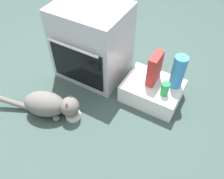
{
  "coord_description": "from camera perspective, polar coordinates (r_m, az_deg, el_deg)",
  "views": [
    {
      "loc": [
        1.01,
        -1.02,
        1.64
      ],
      "look_at": [
        0.37,
        0.09,
        0.25
      ],
      "focal_mm": 37.84,
      "sensor_mm": 36.0,
      "label": 1
    }
  ],
  "objects": [
    {
      "name": "cereal_box",
      "position": [
        2.0,
        10.23,
        4.99
      ],
      "size": [
        0.07,
        0.18,
        0.28
      ],
      "primitive_type": "cube",
      "color": "#B72D28",
      "rests_on": "pantry_cabinet"
    },
    {
      "name": "cat",
      "position": [
        2.02,
        -14.95,
        -3.49
      ],
      "size": [
        0.72,
        0.32,
        0.23
      ],
      "rotation": [
        0.0,
        0.0,
        0.33
      ],
      "color": "slate",
      "rests_on": "ground"
    },
    {
      "name": "oven",
      "position": [
        2.2,
        -4.81,
        11.25
      ],
      "size": [
        0.62,
        0.55,
        0.71
      ],
      "color": "#B7BABF",
      "rests_on": "ground"
    },
    {
      "name": "soda_can",
      "position": [
        1.96,
        12.65,
        0.12
      ],
      "size": [
        0.07,
        0.07,
        0.12
      ],
      "primitive_type": "cylinder",
      "color": "green",
      "rests_on": "pantry_cabinet"
    },
    {
      "name": "pantry_cabinet",
      "position": [
        2.13,
        9.65,
        -0.29
      ],
      "size": [
        0.49,
        0.38,
        0.18
      ],
      "primitive_type": "cube",
      "color": "white",
      "rests_on": "ground"
    },
    {
      "name": "ground",
      "position": [
        2.18,
        -9.82,
        -2.47
      ],
      "size": [
        8.0,
        8.0,
        0.0
      ],
      "primitive_type": "plane",
      "color": "#384C47"
    },
    {
      "name": "food_bowl",
      "position": [
        2.03,
        -9.39,
        -6.06
      ],
      "size": [
        0.13,
        0.13,
        0.07
      ],
      "color": "white",
      "rests_on": "ground"
    },
    {
      "name": "water_bottle",
      "position": [
        2.0,
        15.69,
        4.17
      ],
      "size": [
        0.11,
        0.11,
        0.3
      ],
      "primitive_type": "cylinder",
      "color": "#388CD1",
      "rests_on": "pantry_cabinet"
    }
  ]
}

